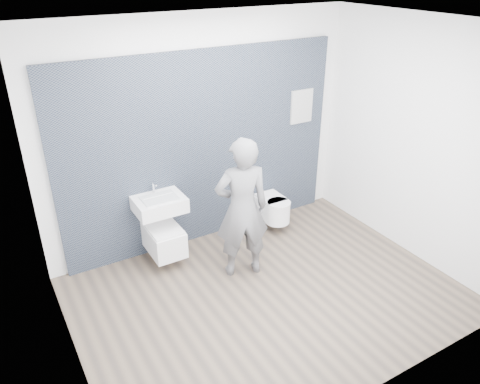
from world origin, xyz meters
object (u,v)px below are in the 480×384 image
toilet_rounded (273,208)px  toilet_square (164,238)px  washbasin (159,204)px  visitor (242,209)px

toilet_rounded → toilet_square: bearing=179.5°
washbasin → toilet_square: size_ratio=0.80×
washbasin → visitor: visitor is taller
visitor → toilet_rounded: bearing=-127.6°
toilet_square → visitor: bearing=-43.2°
washbasin → toilet_square: 0.44m
washbasin → visitor: 0.99m
washbasin → visitor: bearing=-45.5°
toilet_square → toilet_rounded: (1.56, -0.01, -0.03)m
toilet_rounded → visitor: 1.21m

